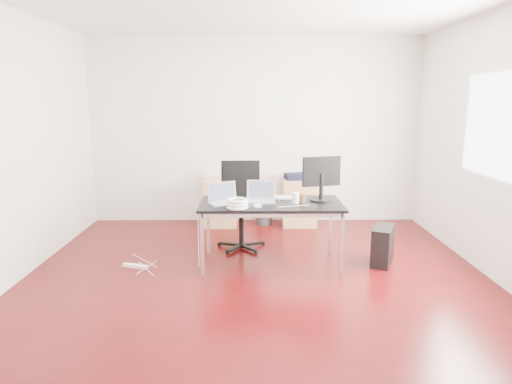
{
  "coord_description": "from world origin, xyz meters",
  "views": [
    {
      "loc": [
        -0.04,
        -4.49,
        1.88
      ],
      "look_at": [
        0.0,
        0.55,
        0.85
      ],
      "focal_mm": 32.0,
      "sensor_mm": 36.0,
      "label": 1
    }
  ],
  "objects_px": {
    "office_chair": "(241,201)",
    "filing_cabinet_left": "(220,202)",
    "filing_cabinet_right": "(299,202)",
    "desk": "(271,207)",
    "pc_tower": "(383,245)"
  },
  "relations": [
    {
      "from": "office_chair",
      "to": "filing_cabinet_right",
      "type": "distance_m",
      "value": 1.36
    },
    {
      "from": "office_chair",
      "to": "filing_cabinet_right",
      "type": "xyz_separation_m",
      "value": [
        0.85,
        1.03,
        -0.26
      ]
    },
    {
      "from": "filing_cabinet_left",
      "to": "filing_cabinet_right",
      "type": "height_order",
      "value": "same"
    },
    {
      "from": "office_chair",
      "to": "filing_cabinet_right",
      "type": "bearing_deg",
      "value": 47.99
    },
    {
      "from": "desk",
      "to": "filing_cabinet_left",
      "type": "xyz_separation_m",
      "value": [
        -0.69,
        1.69,
        -0.33
      ]
    },
    {
      "from": "office_chair",
      "to": "filing_cabinet_left",
      "type": "height_order",
      "value": "office_chair"
    },
    {
      "from": "desk",
      "to": "filing_cabinet_left",
      "type": "bearing_deg",
      "value": 112.35
    },
    {
      "from": "office_chair",
      "to": "filing_cabinet_left",
      "type": "distance_m",
      "value": 1.12
    },
    {
      "from": "filing_cabinet_left",
      "to": "filing_cabinet_right",
      "type": "xyz_separation_m",
      "value": [
        1.19,
        0.0,
        0.0
      ]
    },
    {
      "from": "desk",
      "to": "pc_tower",
      "type": "relative_size",
      "value": 3.56
    },
    {
      "from": "filing_cabinet_left",
      "to": "pc_tower",
      "type": "height_order",
      "value": "filing_cabinet_left"
    },
    {
      "from": "desk",
      "to": "filing_cabinet_right",
      "type": "relative_size",
      "value": 2.29
    },
    {
      "from": "desk",
      "to": "pc_tower",
      "type": "xyz_separation_m",
      "value": [
        1.3,
        -0.01,
        -0.46
      ]
    },
    {
      "from": "desk",
      "to": "pc_tower",
      "type": "distance_m",
      "value": 1.37
    },
    {
      "from": "desk",
      "to": "office_chair",
      "type": "xyz_separation_m",
      "value": [
        -0.36,
        0.65,
        -0.07
      ]
    }
  ]
}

